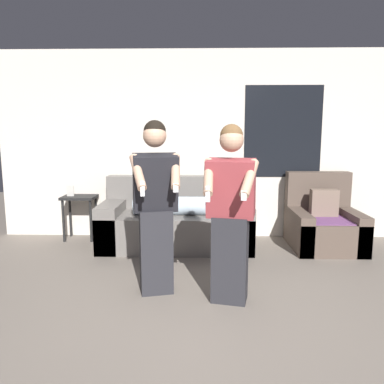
{
  "coord_description": "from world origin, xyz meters",
  "views": [
    {
      "loc": [
        -0.05,
        -2.48,
        1.54
      ],
      "look_at": [
        -0.13,
        0.9,
        1.0
      ],
      "focal_mm": 35.0,
      "sensor_mm": 36.0,
      "label": 1
    }
  ],
  "objects": [
    {
      "name": "armchair",
      "position": [
        1.61,
        2.5,
        0.31
      ],
      "size": [
        0.88,
        0.95,
        0.99
      ],
      "color": "brown",
      "rests_on": "ground_plane"
    },
    {
      "name": "wall_back",
      "position": [
        0.02,
        3.01,
        1.35
      ],
      "size": [
        6.01,
        0.07,
        2.7
      ],
      "color": "silver",
      "rests_on": "ground_plane"
    },
    {
      "name": "person_left",
      "position": [
        -0.47,
        0.97,
        0.84
      ],
      "size": [
        0.48,
        0.55,
        1.65
      ],
      "color": "#28282D",
      "rests_on": "ground_plane"
    },
    {
      "name": "couch",
      "position": [
        -0.38,
        2.5,
        0.33
      ],
      "size": [
        2.02,
        0.95,
        0.92
      ],
      "color": "slate",
      "rests_on": "ground_plane"
    },
    {
      "name": "person_right",
      "position": [
        0.22,
        0.8,
        0.81
      ],
      "size": [
        0.49,
        0.54,
        1.61
      ],
      "color": "#28282D",
      "rests_on": "ground_plane"
    },
    {
      "name": "side_table",
      "position": [
        -1.8,
        2.77,
        0.52
      ],
      "size": [
        0.47,
        0.36,
        0.79
      ],
      "color": "black",
      "rests_on": "ground_plane"
    },
    {
      "name": "ground_plane",
      "position": [
        0.0,
        0.0,
        0.0
      ],
      "size": [
        14.0,
        14.0,
        0.0
      ],
      "primitive_type": "plane",
      "color": "slate"
    }
  ]
}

